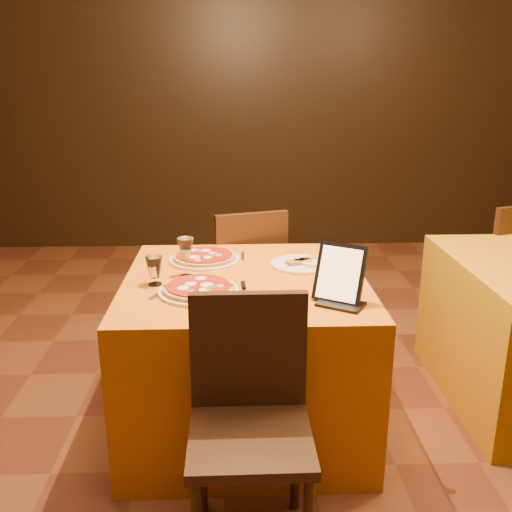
{
  "coord_description": "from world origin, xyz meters",
  "views": [
    {
      "loc": [
        -0.32,
        -2.09,
        1.62
      ],
      "look_at": [
        -0.22,
        0.35,
        0.86
      ],
      "focal_mm": 40.0,
      "sensor_mm": 36.0,
      "label": 1
    }
  ],
  "objects_px": {
    "water_glass": "(154,271)",
    "tablet": "(340,273)",
    "chair_main_near": "(250,437)",
    "wine_glass": "(186,257)",
    "main_table": "(245,352)",
    "chair_main_far": "(242,279)",
    "pizza_far": "(204,258)",
    "chair_side_far": "(494,269)",
    "pizza_near": "(199,289)"
  },
  "relations": [
    {
      "from": "main_table",
      "to": "wine_glass",
      "type": "xyz_separation_m",
      "value": [
        -0.27,
        0.02,
        0.47
      ]
    },
    {
      "from": "chair_main_near",
      "to": "tablet",
      "type": "distance_m",
      "value": 0.75
    },
    {
      "from": "chair_main_far",
      "to": "chair_main_near",
      "type": "bearing_deg",
      "value": 74.06
    },
    {
      "from": "chair_side_far",
      "to": "pizza_near",
      "type": "distance_m",
      "value": 2.16
    },
    {
      "from": "tablet",
      "to": "water_glass",
      "type": "bearing_deg",
      "value": -164.7
    },
    {
      "from": "chair_main_near",
      "to": "chair_side_far",
      "type": "bearing_deg",
      "value": 46.71
    },
    {
      "from": "chair_main_near",
      "to": "pizza_far",
      "type": "xyz_separation_m",
      "value": [
        -0.2,
        1.06,
        0.31
      ]
    },
    {
      "from": "chair_main_far",
      "to": "wine_glass",
      "type": "relative_size",
      "value": 4.79
    },
    {
      "from": "main_table",
      "to": "water_glass",
      "type": "xyz_separation_m",
      "value": [
        -0.4,
        -0.08,
        0.44
      ]
    },
    {
      "from": "main_table",
      "to": "pizza_far",
      "type": "distance_m",
      "value": 0.51
    },
    {
      "from": "wine_glass",
      "to": "pizza_near",
      "type": "bearing_deg",
      "value": -71.86
    },
    {
      "from": "pizza_far",
      "to": "water_glass",
      "type": "xyz_separation_m",
      "value": [
        -0.2,
        -0.34,
        0.05
      ]
    },
    {
      "from": "pizza_near",
      "to": "chair_main_near",
      "type": "bearing_deg",
      "value": -71.76
    },
    {
      "from": "chair_side_far",
      "to": "water_glass",
      "type": "distance_m",
      "value": 2.29
    },
    {
      "from": "chair_main_near",
      "to": "chair_main_far",
      "type": "bearing_deg",
      "value": 89.74
    },
    {
      "from": "pizza_far",
      "to": "tablet",
      "type": "relative_size",
      "value": 1.43
    },
    {
      "from": "main_table",
      "to": "chair_side_far",
      "type": "relative_size",
      "value": 1.21
    },
    {
      "from": "main_table",
      "to": "chair_main_far",
      "type": "relative_size",
      "value": 1.21
    },
    {
      "from": "wine_glass",
      "to": "water_glass",
      "type": "height_order",
      "value": "wine_glass"
    },
    {
      "from": "chair_main_far",
      "to": "tablet",
      "type": "relative_size",
      "value": 3.73
    },
    {
      "from": "wine_glass",
      "to": "pizza_far",
      "type": "bearing_deg",
      "value": 73.59
    },
    {
      "from": "water_glass",
      "to": "pizza_far",
      "type": "bearing_deg",
      "value": 59.17
    },
    {
      "from": "chair_main_near",
      "to": "tablet",
      "type": "bearing_deg",
      "value": 52.38
    },
    {
      "from": "chair_main_far",
      "to": "pizza_near",
      "type": "xyz_separation_m",
      "value": [
        -0.2,
        -0.99,
        0.31
      ]
    },
    {
      "from": "chair_main_far",
      "to": "pizza_far",
      "type": "height_order",
      "value": "chair_main_far"
    },
    {
      "from": "chair_side_far",
      "to": "wine_glass",
      "type": "bearing_deg",
      "value": 7.41
    },
    {
      "from": "tablet",
      "to": "main_table",
      "type": "bearing_deg",
      "value": 172.79
    },
    {
      "from": "main_table",
      "to": "wine_glass",
      "type": "height_order",
      "value": "wine_glass"
    },
    {
      "from": "chair_main_far",
      "to": "water_glass",
      "type": "distance_m",
      "value": 1.03
    },
    {
      "from": "chair_main_far",
      "to": "chair_side_far",
      "type": "relative_size",
      "value": 1.0
    },
    {
      "from": "chair_main_far",
      "to": "wine_glass",
      "type": "bearing_deg",
      "value": 55.11
    },
    {
      "from": "chair_main_near",
      "to": "main_table",
      "type": "bearing_deg",
      "value": 89.74
    },
    {
      "from": "chair_main_far",
      "to": "wine_glass",
      "type": "distance_m",
      "value": 0.91
    },
    {
      "from": "chair_main_near",
      "to": "wine_glass",
      "type": "xyz_separation_m",
      "value": [
        -0.27,
        0.82,
        0.39
      ]
    },
    {
      "from": "chair_main_near",
      "to": "pizza_far",
      "type": "relative_size",
      "value": 2.6
    },
    {
      "from": "wine_glass",
      "to": "tablet",
      "type": "distance_m",
      "value": 0.72
    },
    {
      "from": "chair_main_near",
      "to": "tablet",
      "type": "relative_size",
      "value": 3.73
    },
    {
      "from": "chair_main_far",
      "to": "pizza_far",
      "type": "xyz_separation_m",
      "value": [
        -0.2,
        -0.54,
        0.31
      ]
    },
    {
      "from": "wine_glass",
      "to": "water_glass",
      "type": "relative_size",
      "value": 1.46
    },
    {
      "from": "pizza_far",
      "to": "wine_glass",
      "type": "bearing_deg",
      "value": -106.41
    },
    {
      "from": "chair_main_far",
      "to": "water_glass",
      "type": "relative_size",
      "value": 7.0
    },
    {
      "from": "water_glass",
      "to": "tablet",
      "type": "bearing_deg",
      "value": -15.93
    },
    {
      "from": "tablet",
      "to": "chair_main_near",
      "type": "bearing_deg",
      "value": -96.14
    },
    {
      "from": "chair_main_far",
      "to": "pizza_near",
      "type": "relative_size",
      "value": 2.65
    },
    {
      "from": "pizza_far",
      "to": "wine_glass",
      "type": "relative_size",
      "value": 1.84
    },
    {
      "from": "chair_main_near",
      "to": "water_glass",
      "type": "bearing_deg",
      "value": 118.84
    },
    {
      "from": "main_table",
      "to": "pizza_near",
      "type": "distance_m",
      "value": 0.48
    },
    {
      "from": "main_table",
      "to": "tablet",
      "type": "height_order",
      "value": "tablet"
    },
    {
      "from": "pizza_far",
      "to": "chair_main_near",
      "type": "bearing_deg",
      "value": -79.38
    },
    {
      "from": "chair_main_near",
      "to": "pizza_far",
      "type": "distance_m",
      "value": 1.12
    }
  ]
}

